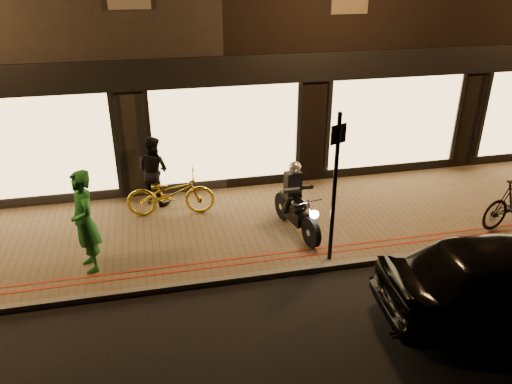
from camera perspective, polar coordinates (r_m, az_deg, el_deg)
ground at (r=9.64m, az=0.78°, el=-9.98°), size 90.00×90.00×0.00m
sidewalk at (r=11.26m, az=-1.59°, el=-3.99°), size 50.00×4.00×0.12m
kerb_stone at (r=9.64m, az=0.71°, el=-9.53°), size 50.00×0.14×0.12m
red_kerb_lines at (r=10.01m, az=0.05°, el=-7.64°), size 50.00×0.26×0.01m
building_row at (r=16.79m, az=-6.76°, el=20.61°), size 48.00×10.11×8.50m
motorcycle at (r=10.72m, az=4.60°, el=-1.57°), size 0.68×1.93×1.59m
sign_post at (r=9.34m, az=9.02°, el=1.18°), size 0.34×0.16×3.00m
bicycle_gold at (r=11.61m, az=-9.74°, el=-0.18°), size 2.06×0.89×1.05m
person_green at (r=9.77m, az=-19.00°, el=-3.23°), size 0.72×0.86×2.01m
person_dark at (r=12.14m, az=-11.67°, el=2.46°), size 1.03×1.02×1.68m
parked_car at (r=9.33m, az=27.21°, el=-8.94°), size 4.52×2.12×1.50m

